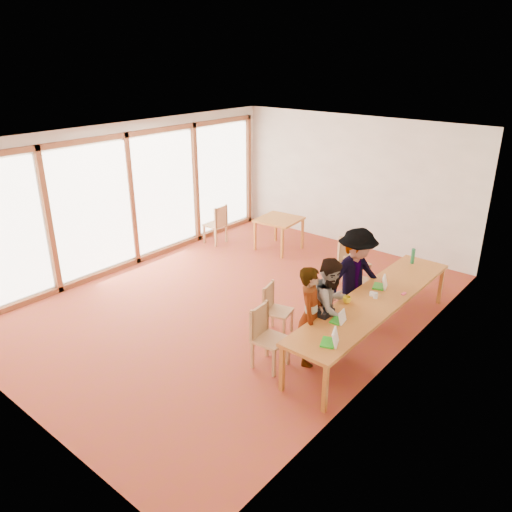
{
  "coord_description": "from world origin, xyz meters",
  "views": [
    {
      "loc": [
        5.47,
        -6.07,
        4.29
      ],
      "look_at": [
        0.52,
        -0.11,
        1.1
      ],
      "focal_mm": 35.0,
      "sensor_mm": 36.0,
      "label": 1
    }
  ],
  "objects": [
    {
      "name": "side_table",
      "position": [
        -1.06,
        2.61,
        0.67
      ],
      "size": [
        0.9,
        0.9,
        0.75
      ],
      "rotation": [
        0.0,
        0.0,
        0.11
      ],
      "color": "#BA7429",
      "rests_on": "ground"
    },
    {
      "name": "chair_empty",
      "position": [
        1.55,
        1.42,
        0.55
      ],
      "size": [
        0.42,
        0.42,
        0.48
      ],
      "rotation": [
        0.0,
        0.0,
        -0.0
      ],
      "color": "tan",
      "rests_on": "ground"
    },
    {
      "name": "person_mid",
      "position": [
        2.14,
        -0.33,
        0.77
      ],
      "size": [
        0.62,
        0.78,
        1.55
      ],
      "primitive_type": "imported",
      "rotation": [
        0.0,
        0.0,
        1.62
      ],
      "color": "gray",
      "rests_on": "ground"
    },
    {
      "name": "clear_glass",
      "position": [
        2.49,
        0.41,
        0.8
      ],
      "size": [
        0.07,
        0.07,
        0.09
      ],
      "primitive_type": "cylinder",
      "color": "silver",
      "rests_on": "communal_table"
    },
    {
      "name": "wall_front",
      "position": [
        0.0,
        -4.0,
        1.5
      ],
      "size": [
        6.0,
        0.1,
        3.0
      ],
      "primitive_type": "cube",
      "color": "white",
      "rests_on": "ground"
    },
    {
      "name": "communal_table",
      "position": [
        2.5,
        0.4,
        0.7
      ],
      "size": [
        0.8,
        4.0,
        0.75
      ],
      "color": "#BA7429",
      "rests_on": "ground"
    },
    {
      "name": "person_near",
      "position": [
        2.04,
        -0.71,
        0.76
      ],
      "size": [
        0.56,
        0.66,
        1.52
      ],
      "primitive_type": "imported",
      "rotation": [
        0.0,
        0.0,
        2.0
      ],
      "color": "gray",
      "rests_on": "ground"
    },
    {
      "name": "black_pouch",
      "position": [
        2.19,
        -0.55,
        0.8
      ],
      "size": [
        0.16,
        0.26,
        0.09
      ],
      "primitive_type": "cube",
      "color": "black",
      "rests_on": "communal_table"
    },
    {
      "name": "chair_spare",
      "position": [
        -2.4,
        1.99,
        0.57
      ],
      "size": [
        0.45,
        0.45,
        0.5
      ],
      "rotation": [
        0.0,
        0.0,
        3.17
      ],
      "color": "tan",
      "rests_on": "ground"
    },
    {
      "name": "laptop_far",
      "position": [
        2.39,
        0.81,
        0.81
      ],
      "size": [
        0.27,
        0.29,
        0.2
      ],
      "rotation": [
        0.0,
        0.0,
        0.31
      ],
      "color": "green",
      "rests_on": "communal_table"
    },
    {
      "name": "chair_far",
      "position": [
        1.18,
        1.97,
        0.63
      ],
      "size": [
        0.59,
        0.59,
        0.54
      ],
      "rotation": [
        0.0,
        0.0,
        -0.28
      ],
      "color": "tan",
      "rests_on": "ground"
    },
    {
      "name": "window_wall",
      "position": [
        -2.96,
        0.0,
        1.5
      ],
      "size": [
        0.1,
        8.0,
        3.0
      ],
      "primitive_type": "cube",
      "color": "white",
      "rests_on": "ground"
    },
    {
      "name": "green_bottle",
      "position": [
        2.36,
        2.07,
        0.89
      ],
      "size": [
        0.07,
        0.07,
        0.28
      ],
      "primitive_type": "cylinder",
      "color": "#227843",
      "rests_on": "communal_table"
    },
    {
      "name": "ground",
      "position": [
        0.0,
        0.0,
        0.0
      ],
      "size": [
        8.0,
        8.0,
        0.0
      ],
      "primitive_type": "plane",
      "color": "#9B3825",
      "rests_on": "ground"
    },
    {
      "name": "person_far",
      "position": [
        2.0,
        0.66,
        0.85
      ],
      "size": [
        0.95,
        1.25,
        1.71
      ],
      "primitive_type": "imported",
      "rotation": [
        0.0,
        0.0,
        1.25
      ],
      "color": "gray",
      "rests_on": "ground"
    },
    {
      "name": "condiment_cup",
      "position": [
        2.41,
        0.45,
        0.78
      ],
      "size": [
        0.08,
        0.08,
        0.06
      ],
      "primitive_type": "cylinder",
      "color": "white",
      "rests_on": "communal_table"
    },
    {
      "name": "wall_back",
      "position": [
        0.0,
        4.0,
        1.5
      ],
      "size": [
        6.0,
        0.1,
        3.0
      ],
      "primitive_type": "cube",
      "color": "white",
      "rests_on": "ground"
    },
    {
      "name": "chair_mid",
      "position": [
        1.14,
        -0.42,
        0.52
      ],
      "size": [
        0.49,
        0.49,
        0.46
      ],
      "rotation": [
        0.0,
        0.0,
        0.25
      ],
      "color": "tan",
      "rests_on": "ground"
    },
    {
      "name": "wall_right",
      "position": [
        3.0,
        0.0,
        1.5
      ],
      "size": [
        0.1,
        8.0,
        3.0
      ],
      "primitive_type": "cube",
      "color": "white",
      "rests_on": "ground"
    },
    {
      "name": "pink_phone",
      "position": [
        2.77,
        0.82,
        0.76
      ],
      "size": [
        0.05,
        0.1,
        0.01
      ],
      "primitive_type": "cube",
      "color": "#EE456E",
      "rests_on": "communal_table"
    },
    {
      "name": "yellow_mug",
      "position": [
        2.23,
        -0.01,
        0.8
      ],
      "size": [
        0.15,
        0.15,
        0.1
      ],
      "primitive_type": "imported",
      "rotation": [
        0.0,
        0.0,
        0.25
      ],
      "color": "yellow",
      "rests_on": "communal_table"
    },
    {
      "name": "laptop_mid",
      "position": [
        2.45,
        -0.59,
        0.8
      ],
      "size": [
        0.21,
        0.24,
        0.18
      ],
      "rotation": [
        0.0,
        0.0,
        0.15
      ],
      "color": "green",
      "rests_on": "communal_table"
    },
    {
      "name": "laptop_near",
      "position": [
        2.66,
        -1.15,
        0.81
      ],
      "size": [
        0.29,
        0.31,
        0.21
      ],
      "rotation": [
        0.0,
        0.0,
        0.39
      ],
      "color": "green",
      "rests_on": "communal_table"
    },
    {
      "name": "ceiling",
      "position": [
        0.0,
        0.0,
        3.02
      ],
      "size": [
        6.0,
        8.0,
        0.04
      ],
      "primitive_type": "cube",
      "color": "white",
      "rests_on": "wall_back"
    },
    {
      "name": "chair_near",
      "position": [
        1.59,
        -1.2,
        0.57
      ],
      "size": [
        0.47,
        0.47,
        0.5
      ],
      "rotation": [
        0.0,
        0.0,
        0.07
      ],
      "color": "tan",
      "rests_on": "ground"
    }
  ]
}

